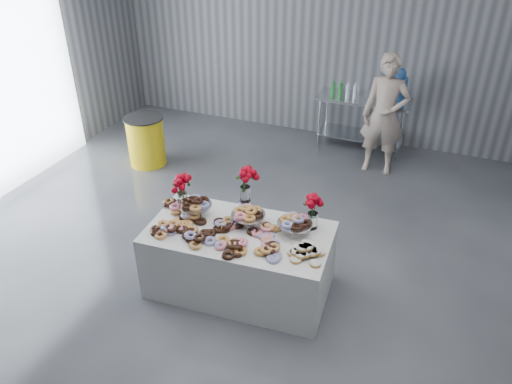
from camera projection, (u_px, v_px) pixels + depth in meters
ground at (233, 295)px, 5.41m from camera, size 9.00×9.00×0.00m
room_walls at (199, 46)px, 4.19m from camera, size 8.04×9.04×4.02m
display_table at (240, 260)px, 5.33m from camera, size 1.96×1.12×0.75m
prep_table at (362, 114)px, 8.19m from camera, size 1.50×0.60×0.90m
donut_mounds at (237, 230)px, 5.07m from camera, size 1.85×0.92×0.09m
cake_stand_left at (195, 204)px, 5.33m from camera, size 0.36×0.36×0.17m
cake_stand_mid at (248, 213)px, 5.17m from camera, size 0.36×0.36×0.17m
cake_stand_right at (295, 222)px, 5.04m from camera, size 0.36×0.36×0.17m
danish_pile at (307, 250)px, 4.78m from camera, size 0.48×0.48×0.11m
bouquet_left at (181, 184)px, 5.39m from camera, size 0.26×0.26×0.42m
bouquet_right at (314, 204)px, 5.04m from camera, size 0.26×0.26×0.42m
bouquet_center at (245, 183)px, 5.24m from camera, size 0.26×0.26×0.57m
water_jug at (398, 87)px, 7.76m from camera, size 0.28×0.28×0.55m
drink_bottles at (344, 89)px, 8.00m from camera, size 0.54×0.08×0.27m
person at (385, 115)px, 7.39m from camera, size 0.68×0.45×1.83m
trash_barrel at (146, 141)px, 7.84m from camera, size 0.62×0.62×0.79m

